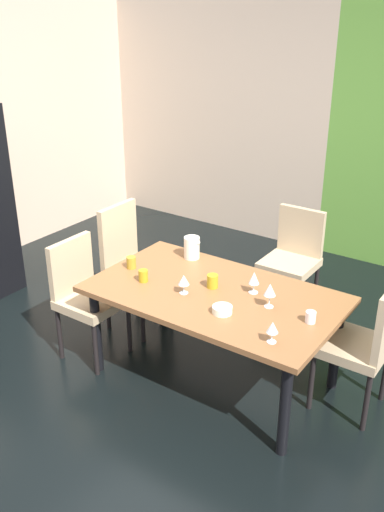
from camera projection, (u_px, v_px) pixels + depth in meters
name	position (u px, v px, depth m)	size (l,w,h in m)	color
ground_plane	(142.00, 368.00, 4.39)	(5.43, 5.93, 0.02)	black
back_panel_interior	(212.00, 119.00, 6.68)	(2.91, 0.10, 2.58)	beige
dining_table	(214.00, 302.00, 4.00)	(1.74, 1.01, 0.72)	brown
chair_left_far	(130.00, 262.00, 4.76)	(0.45, 0.44, 1.06)	tan
chair_left_near	(84.00, 292.00, 4.36)	(0.45, 0.44, 0.94)	tan
chair_head_far	(293.00, 255.00, 4.98)	(0.44, 0.45, 0.93)	tan
chair_right_far	(366.00, 340.00, 3.72)	(0.44, 0.44, 0.98)	tan
wine_glass_near_window	(184.00, 280.00, 3.91)	(0.08, 0.08, 0.14)	silver
wine_glass_north	(272.00, 328.00, 3.35)	(0.07, 0.07, 0.14)	silver
wine_glass_corner	(270.00, 290.00, 3.72)	(0.08, 0.08, 0.17)	silver
wine_glass_east	(254.00, 278.00, 3.91)	(0.07, 0.07, 0.16)	silver
serving_bowl_front	(222.00, 310.00, 3.69)	(0.13, 0.13, 0.05)	white
cup_center	(213.00, 281.00, 4.01)	(0.08, 0.08, 0.10)	#B4951D
cup_west	(311.00, 317.00, 3.58)	(0.07, 0.07, 0.08)	white
cup_near_shelf	(131.00, 262.00, 4.30)	(0.07, 0.07, 0.09)	#AC8826
cup_left	(143.00, 276.00, 4.10)	(0.07, 0.07, 0.09)	#AE901B
pitcher_rear	(192.00, 247.00, 4.45)	(0.14, 0.12, 0.18)	white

